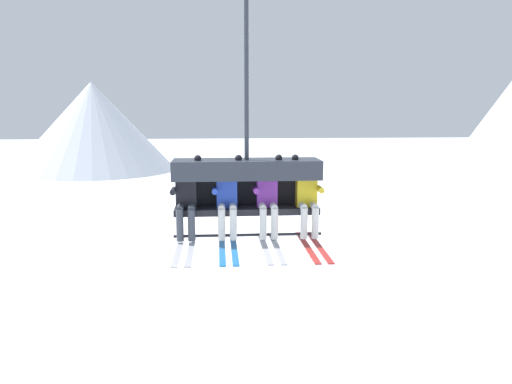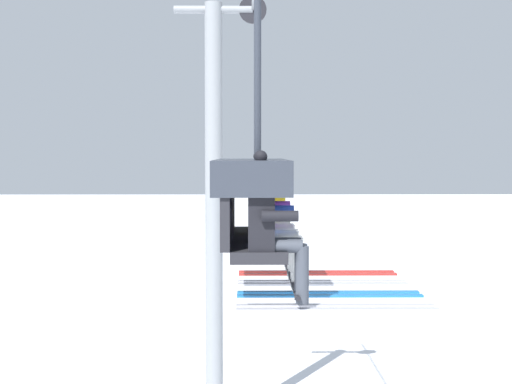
# 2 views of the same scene
# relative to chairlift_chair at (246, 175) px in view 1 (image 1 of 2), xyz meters

# --- Properties ---
(mountain_peak_west) EXTENTS (16.91, 16.91, 9.22)m
(mountain_peak_west) POSITION_rel_chairlift_chair_xyz_m (-13.45, 45.84, -0.85)
(mountain_peak_west) COLOR silver
(mountain_peak_west) RESTS_ON ground_plane
(chairlift_chair) EXTENTS (2.33, 0.74, 4.18)m
(chairlift_chair) POSITION_rel_chairlift_chair_xyz_m (0.00, 0.00, 0.00)
(chairlift_chair) COLOR #232328
(skier_black) EXTENTS (0.48, 1.70, 1.34)m
(skier_black) POSITION_rel_chairlift_chair_xyz_m (-0.95, -0.21, -0.31)
(skier_black) COLOR black
(skier_blue) EXTENTS (0.48, 1.70, 1.34)m
(skier_blue) POSITION_rel_chairlift_chair_xyz_m (-0.31, -0.21, -0.31)
(skier_blue) COLOR #2847B7
(skier_purple) EXTENTS (0.48, 1.70, 1.34)m
(skier_purple) POSITION_rel_chairlift_chair_xyz_m (0.32, -0.21, -0.31)
(skier_purple) COLOR purple
(skier_yellow) EXTENTS (0.48, 1.70, 1.34)m
(skier_yellow) POSITION_rel_chairlift_chair_xyz_m (0.95, -0.21, -0.31)
(skier_yellow) COLOR yellow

